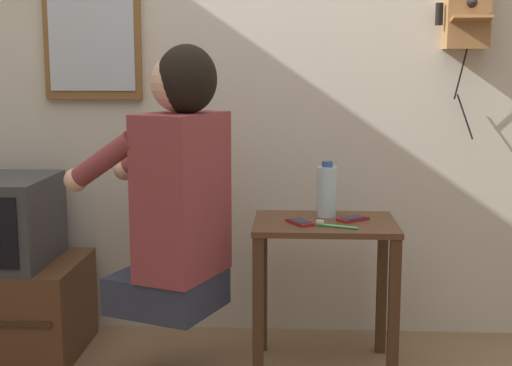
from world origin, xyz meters
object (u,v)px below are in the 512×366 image
object	(u,v)px
water_bottle	(327,191)
cell_phone_held	(300,222)
cell_phone_spare	(353,219)
wall_phone_antique	(467,8)
wall_mirror	(91,12)
toothbrush	(334,225)
person	(176,186)

from	to	relation	value
water_bottle	cell_phone_held	bearing A→B (deg)	-126.60
cell_phone_spare	water_bottle	xyz separation A→B (m)	(-0.10, 0.07, 0.10)
wall_phone_antique	wall_mirror	size ratio (longest dim) A/B	0.99
toothbrush	person	bearing A→B (deg)	116.62
water_bottle	toothbrush	size ratio (longest dim) A/B	1.45
wall_mirror	cell_phone_spare	bearing A→B (deg)	-19.18
person	cell_phone_held	bearing A→B (deg)	-55.14
wall_phone_antique	wall_mirror	world-z (taller)	wall_mirror
person	toothbrush	xyz separation A→B (m)	(0.58, 0.05, -0.15)
wall_phone_antique	water_bottle	size ratio (longest dim) A/B	3.37
wall_phone_antique	toothbrush	size ratio (longest dim) A/B	4.88
cell_phone_spare	toothbrush	xyz separation A→B (m)	(-0.08, -0.13, 0.00)
cell_phone_held	water_bottle	bearing A→B (deg)	23.38
wall_mirror	water_bottle	size ratio (longest dim) A/B	3.40
wall_mirror	cell_phone_held	xyz separation A→B (m)	(0.90, -0.45, -0.81)
water_bottle	wall_phone_antique	bearing A→B (deg)	25.20
cell_phone_held	toothbrush	size ratio (longest dim) A/B	0.91
toothbrush	water_bottle	bearing A→B (deg)	27.36
wall_mirror	cell_phone_held	world-z (taller)	wall_mirror
cell_phone_spare	water_bottle	size ratio (longest dim) A/B	0.61
person	wall_mirror	distance (m)	0.97
wall_phone_antique	cell_phone_held	distance (m)	1.14
wall_mirror	person	bearing A→B (deg)	-51.25
person	wall_phone_antique	distance (m)	1.41
wall_phone_antique	cell_phone_held	size ratio (longest dim) A/B	5.39
cell_phone_spare	toothbrush	bearing A→B (deg)	-71.79
cell_phone_spare	water_bottle	world-z (taller)	water_bottle
wall_mirror	water_bottle	distance (m)	1.27
cell_phone_held	wall_mirror	bearing A→B (deg)	123.13
person	toothbrush	world-z (taller)	person
toothbrush	wall_phone_antique	bearing A→B (deg)	-27.86
person	water_bottle	xyz separation A→B (m)	(0.56, 0.24, -0.06)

